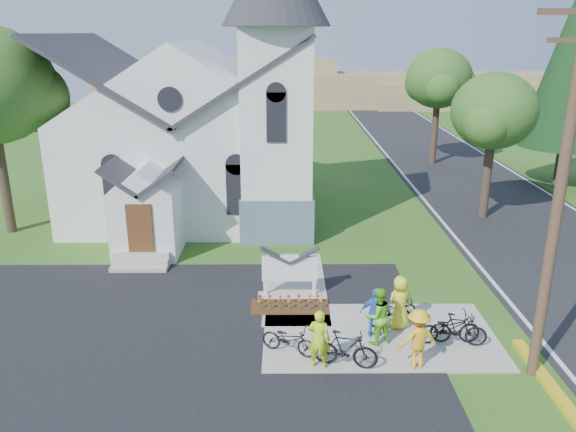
{
  "coord_description": "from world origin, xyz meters",
  "views": [
    {
      "loc": [
        -1.36,
        -14.52,
        8.77
      ],
      "look_at": [
        -1.24,
        5.0,
        2.36
      ],
      "focal_mm": 35.0,
      "sensor_mm": 36.0,
      "label": 1
    }
  ],
  "objects_px": {
    "cyclist_1": "(378,316)",
    "bike_3": "(459,329)",
    "cyclist_0": "(319,339)",
    "bike_4": "(449,328)",
    "bike_0": "(289,339)",
    "cyclist_2": "(375,313)",
    "cyclist_3": "(418,338)",
    "church_sign": "(290,269)",
    "bike_1": "(346,349)",
    "bike_2": "(393,311)",
    "utility_pole": "(565,180)",
    "cyclist_4": "(400,302)"
  },
  "relations": [
    {
      "from": "utility_pole",
      "to": "bike_3",
      "type": "bearing_deg",
      "value": 139.37
    },
    {
      "from": "bike_0",
      "to": "cyclist_1",
      "type": "relative_size",
      "value": 0.95
    },
    {
      "from": "cyclist_1",
      "to": "bike_3",
      "type": "relative_size",
      "value": 1.07
    },
    {
      "from": "cyclist_3",
      "to": "cyclist_4",
      "type": "xyz_separation_m",
      "value": [
        -0.06,
        2.15,
        -0.0
      ]
    },
    {
      "from": "bike_0",
      "to": "bike_1",
      "type": "height_order",
      "value": "bike_1"
    },
    {
      "from": "cyclist_0",
      "to": "bike_2",
      "type": "xyz_separation_m",
      "value": [
        2.46,
        2.35,
        -0.41
      ]
    },
    {
      "from": "cyclist_3",
      "to": "cyclist_2",
      "type": "bearing_deg",
      "value": -73.95
    },
    {
      "from": "cyclist_2",
      "to": "bike_1",
      "type": "bearing_deg",
      "value": 65.81
    },
    {
      "from": "cyclist_3",
      "to": "bike_4",
      "type": "bearing_deg",
      "value": -148.4
    },
    {
      "from": "utility_pole",
      "to": "bike_0",
      "type": "bearing_deg",
      "value": 171.53
    },
    {
      "from": "cyclist_2",
      "to": "cyclist_3",
      "type": "xyz_separation_m",
      "value": [
        0.89,
        -1.6,
        0.08
      ]
    },
    {
      "from": "utility_pole",
      "to": "bike_1",
      "type": "xyz_separation_m",
      "value": [
        -5.08,
        0.3,
        -4.82
      ]
    },
    {
      "from": "utility_pole",
      "to": "bike_3",
      "type": "relative_size",
      "value": 6.13
    },
    {
      "from": "cyclist_0",
      "to": "bike_4",
      "type": "distance_m",
      "value": 4.09
    },
    {
      "from": "bike_1",
      "to": "cyclist_3",
      "type": "distance_m",
      "value": 1.97
    },
    {
      "from": "church_sign",
      "to": "bike_1",
      "type": "height_order",
      "value": "church_sign"
    },
    {
      "from": "church_sign",
      "to": "utility_pole",
      "type": "distance_m",
      "value": 9.18
    },
    {
      "from": "cyclist_1",
      "to": "bike_2",
      "type": "height_order",
      "value": "cyclist_1"
    },
    {
      "from": "bike_2",
      "to": "cyclist_3",
      "type": "bearing_deg",
      "value": 161.15
    },
    {
      "from": "bike_2",
      "to": "bike_3",
      "type": "xyz_separation_m",
      "value": [
        1.68,
        -1.22,
        0.05
      ]
    },
    {
      "from": "bike_0",
      "to": "bike_3",
      "type": "distance_m",
      "value": 4.97
    },
    {
      "from": "bike_3",
      "to": "bike_2",
      "type": "bearing_deg",
      "value": 66.57
    },
    {
      "from": "bike_2",
      "to": "bike_4",
      "type": "height_order",
      "value": "bike_4"
    },
    {
      "from": "cyclist_1",
      "to": "bike_3",
      "type": "xyz_separation_m",
      "value": [
        2.36,
        -0.12,
        -0.38
      ]
    },
    {
      "from": "cyclist_0",
      "to": "bike_3",
      "type": "bearing_deg",
      "value": -150.54
    },
    {
      "from": "cyclist_0",
      "to": "cyclist_4",
      "type": "height_order",
      "value": "cyclist_4"
    },
    {
      "from": "bike_1",
      "to": "bike_2",
      "type": "xyz_separation_m",
      "value": [
        1.74,
        2.35,
        -0.09
      ]
    },
    {
      "from": "bike_3",
      "to": "bike_4",
      "type": "relative_size",
      "value": 0.88
    },
    {
      "from": "cyclist_1",
      "to": "bike_3",
      "type": "distance_m",
      "value": 2.39
    },
    {
      "from": "cyclist_3",
      "to": "bike_3",
      "type": "relative_size",
      "value": 1.05
    },
    {
      "from": "cyclist_4",
      "to": "utility_pole",
      "type": "bearing_deg",
      "value": 125.2
    },
    {
      "from": "cyclist_0",
      "to": "bike_4",
      "type": "xyz_separation_m",
      "value": [
        3.89,
        1.21,
        -0.37
      ]
    },
    {
      "from": "cyclist_3",
      "to": "bike_1",
      "type": "bearing_deg",
      "value": -13.12
    },
    {
      "from": "bike_2",
      "to": "bike_3",
      "type": "height_order",
      "value": "bike_3"
    },
    {
      "from": "church_sign",
      "to": "cyclist_0",
      "type": "bearing_deg",
      "value": -80.27
    },
    {
      "from": "utility_pole",
      "to": "cyclist_4",
      "type": "distance_m",
      "value": 6.04
    },
    {
      "from": "bike_0",
      "to": "cyclist_3",
      "type": "xyz_separation_m",
      "value": [
        3.48,
        -0.69,
        0.42
      ]
    },
    {
      "from": "bike_1",
      "to": "cyclist_1",
      "type": "bearing_deg",
      "value": -26.56
    },
    {
      "from": "bike_4",
      "to": "cyclist_0",
      "type": "bearing_deg",
      "value": 103.75
    },
    {
      "from": "bike_1",
      "to": "bike_3",
      "type": "height_order",
      "value": "bike_1"
    },
    {
      "from": "cyclist_1",
      "to": "bike_4",
      "type": "height_order",
      "value": "cyclist_1"
    },
    {
      "from": "cyclist_0",
      "to": "cyclist_2",
      "type": "xyz_separation_m",
      "value": [
        1.78,
        1.6,
        -0.07
      ]
    },
    {
      "from": "church_sign",
      "to": "bike_0",
      "type": "bearing_deg",
      "value": -90.81
    },
    {
      "from": "cyclist_1",
      "to": "bike_1",
      "type": "relative_size",
      "value": 0.99
    },
    {
      "from": "bike_2",
      "to": "cyclist_4",
      "type": "height_order",
      "value": "cyclist_4"
    },
    {
      "from": "bike_2",
      "to": "cyclist_4",
      "type": "bearing_deg",
      "value": -168.93
    },
    {
      "from": "cyclist_0",
      "to": "cyclist_1",
      "type": "bearing_deg",
      "value": -130.79
    },
    {
      "from": "utility_pole",
      "to": "bike_0",
      "type": "height_order",
      "value": "utility_pole"
    },
    {
      "from": "cyclist_4",
      "to": "bike_2",
      "type": "bearing_deg",
      "value": -72.5
    },
    {
      "from": "church_sign",
      "to": "utility_pole",
      "type": "relative_size",
      "value": 0.22
    }
  ]
}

